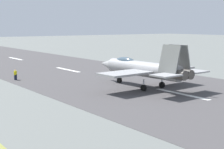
{
  "coord_description": "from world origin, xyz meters",
  "views": [
    {
      "loc": [
        -27.89,
        29.29,
        7.81
      ],
      "look_at": [
        4.11,
        6.17,
        2.2
      ],
      "focal_mm": 56.1,
      "sensor_mm": 36.0,
      "label": 1
    }
  ],
  "objects_px": {
    "marker_cone_mid": "(193,73)",
    "crew_person": "(15,75)",
    "fighter_jet": "(143,68)",
    "marker_cone_far": "(133,64)"
  },
  "relations": [
    {
      "from": "fighter_jet",
      "to": "crew_person",
      "type": "height_order",
      "value": "fighter_jet"
    },
    {
      "from": "marker_cone_mid",
      "to": "marker_cone_far",
      "type": "xyz_separation_m",
      "value": [
        15.05,
        0.0,
        0.0
      ]
    },
    {
      "from": "crew_person",
      "to": "marker_cone_mid",
      "type": "xyz_separation_m",
      "value": [
        -11.13,
        -24.99,
        -0.51
      ]
    },
    {
      "from": "crew_person",
      "to": "marker_cone_mid",
      "type": "height_order",
      "value": "crew_person"
    },
    {
      "from": "marker_cone_far",
      "to": "fighter_jet",
      "type": "bearing_deg",
      "value": 143.53
    },
    {
      "from": "fighter_jet",
      "to": "marker_cone_far",
      "type": "height_order",
      "value": "fighter_jet"
    },
    {
      "from": "marker_cone_mid",
      "to": "crew_person",
      "type": "bearing_deg",
      "value": 65.98
    },
    {
      "from": "crew_person",
      "to": "marker_cone_far",
      "type": "distance_m",
      "value": 25.3
    },
    {
      "from": "fighter_jet",
      "to": "marker_cone_mid",
      "type": "bearing_deg",
      "value": -73.76
    },
    {
      "from": "crew_person",
      "to": "marker_cone_far",
      "type": "bearing_deg",
      "value": -81.09
    }
  ]
}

